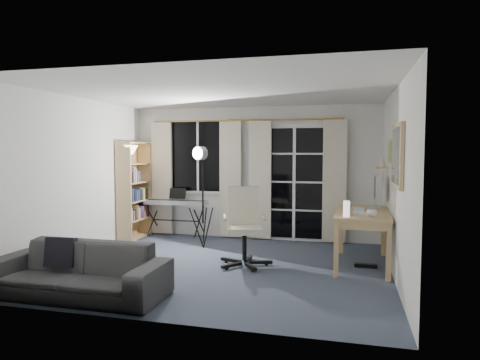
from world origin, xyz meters
name	(u,v)px	position (x,y,z in m)	size (l,w,h in m)	color
floor	(222,267)	(0.00, 0.00, -0.01)	(4.50, 4.00, 0.02)	#384052
window	(198,156)	(-1.05, 1.97, 1.50)	(1.20, 0.08, 1.40)	white
french_door	(294,183)	(0.75, 1.97, 1.03)	(1.32, 0.09, 2.11)	white
curtains	(245,179)	(-0.14, 1.88, 1.09)	(3.60, 0.07, 2.13)	gold
bookshelf	(132,193)	(-2.12, 1.41, 0.84)	(0.30, 0.83, 1.77)	tan
torchiere_lamp	(131,164)	(-2.00, 1.13, 1.37)	(0.34, 0.34, 1.70)	#B2B2B7
keyboard_piano	(176,203)	(-1.40, 1.70, 0.64)	(1.17, 0.58, 0.85)	black
studio_light	(201,165)	(-0.70, 1.11, 1.37)	(0.40, 0.40, 1.71)	black
office_chair	(244,219)	(0.25, 0.23, 0.64)	(0.76, 0.73, 1.09)	black
desk	(363,218)	(1.88, 0.54, 0.67)	(0.76, 1.45, 0.76)	tan
monitor	(376,188)	(2.08, 0.99, 1.05)	(0.19, 0.55, 0.48)	silver
desk_clutter	(358,226)	(1.81, 0.31, 0.60)	(0.46, 0.86, 0.97)	white
mug	(372,212)	(1.98, 0.04, 0.83)	(0.13, 0.10, 0.13)	silver
wall_mirror	(397,156)	(2.22, -0.35, 1.55)	(0.04, 0.94, 0.74)	tan
framed_print	(390,151)	(2.23, 0.55, 1.60)	(0.03, 0.42, 0.32)	tan
wall_shelf	(382,164)	(2.16, 1.05, 1.41)	(0.16, 0.30, 0.18)	tan
sofa	(77,262)	(-1.21, -1.55, 0.39)	(1.97, 0.58, 0.77)	#29292B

